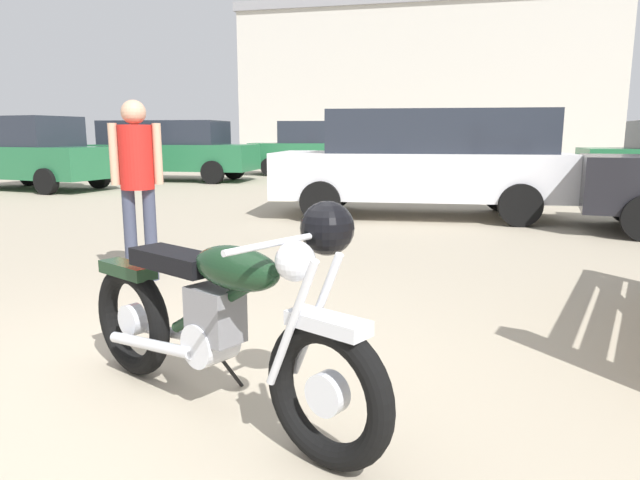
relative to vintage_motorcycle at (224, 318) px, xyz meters
name	(u,v)px	position (x,y,z in m)	size (l,w,h in m)	color
ground_plane	(160,400)	(-0.39, 0.07, -0.49)	(80.00, 80.00, 0.00)	tan
vintage_motorcycle	(224,318)	(0.00, 0.00, 0.00)	(1.87, 1.11, 1.07)	black
bystander	(137,172)	(-1.69, 2.31, 0.53)	(0.43, 0.30, 1.66)	#383D51
dark_sedan_left	(171,149)	(-6.64, 13.29, 0.45)	(4.71, 1.98, 1.74)	black
silver_sedan_mid	(425,160)	(0.81, 7.16, 0.45)	(4.77, 2.13, 1.74)	black
red_hatchback_near	(32,152)	(-8.77, 10.03, 0.43)	(4.14, 2.36, 1.78)	black
blue_hatchback_right	(310,147)	(-3.18, 16.64, 0.43)	(4.10, 2.26, 1.78)	black
industrial_building	(425,84)	(0.23, 34.33, 3.92)	(21.40, 10.51, 16.69)	beige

